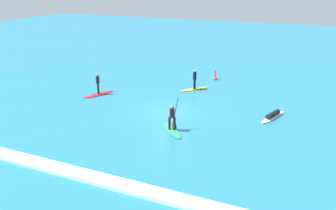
{
  "coord_description": "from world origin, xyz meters",
  "views": [
    {
      "loc": [
        9.84,
        -22.03,
        9.2
      ],
      "look_at": [
        0.0,
        0.0,
        0.5
      ],
      "focal_mm": 37.48,
      "sensor_mm": 36.0,
      "label": 1
    }
  ],
  "objects": [
    {
      "name": "surfer_on_red_board",
      "position": [
        -7.0,
        1.27,
        0.41
      ],
      "size": [
        1.78,
        3.01,
        1.82
      ],
      "rotation": [
        0.0,
        0.0,
        1.2
      ],
      "color": "red",
      "rests_on": "ground_plane"
    },
    {
      "name": "marker_buoy",
      "position": [
        0.65,
        9.71,
        0.19
      ],
      "size": [
        0.4,
        0.4,
        1.03
      ],
      "color": "#E55119",
      "rests_on": "ground_plane"
    },
    {
      "name": "surfer_on_green_board",
      "position": [
        1.67,
        -3.12,
        0.43
      ],
      "size": [
        2.34,
        2.42,
        2.17
      ],
      "rotation": [
        0.0,
        0.0,
        2.33
      ],
      "color": "#23B266",
      "rests_on": "ground_plane"
    },
    {
      "name": "wave_crest",
      "position": [
        0.0,
        -9.98,
        0.09
      ],
      "size": [
        24.94,
        0.9,
        0.18
      ],
      "primitive_type": "cube",
      "color": "white",
      "rests_on": "ground_plane"
    },
    {
      "name": "surfer_on_yellow_board",
      "position": [
        -0.08,
        5.88,
        0.45
      ],
      "size": [
        2.18,
        2.57,
        1.79
      ],
      "rotation": [
        0.0,
        0.0,
        0.91
      ],
      "color": "yellow",
      "rests_on": "ground_plane"
    },
    {
      "name": "ground_plane",
      "position": [
        0.0,
        0.0,
        0.0
      ],
      "size": [
        120.0,
        120.0,
        0.0
      ],
      "primitive_type": "plane",
      "color": "teal",
      "rests_on": "ground"
    },
    {
      "name": "surfer_on_white_board",
      "position": [
        7.25,
        1.88,
        0.17
      ],
      "size": [
        1.55,
        3.2,
        0.45
      ],
      "rotation": [
        0.0,
        0.0,
        1.24
      ],
      "color": "white",
      "rests_on": "ground_plane"
    }
  ]
}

